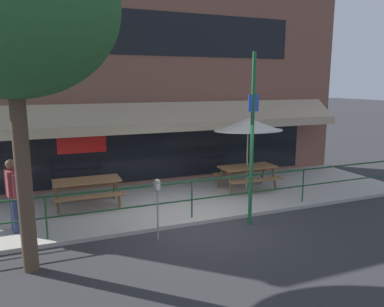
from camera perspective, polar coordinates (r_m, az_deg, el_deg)
The scene contains 10 objects.
ground_plane at distance 9.47m, azimuth 0.67°, elevation -10.89°, with size 120.00×120.00×0.00m, color #2D2D30.
patio_deck at distance 11.21m, azimuth -3.32°, elevation -7.14°, with size 15.00×4.00×0.10m, color #ADA89E.
restaurant_building at distance 12.80m, azimuth -6.78°, elevation 11.12°, with size 15.00×1.60×7.23m.
patio_railing at distance 9.47m, azimuth -0.03°, elevation -5.77°, with size 13.84×0.04×0.97m.
picnic_table_left at distance 10.75m, azimuth -15.69°, elevation -4.67°, with size 1.80×1.42×0.76m.
picnic_table_centre at distance 12.14m, azimuth 8.46°, elevation -2.63°, with size 1.80×1.42×0.76m.
patio_umbrella_centre at distance 11.92m, azimuth 8.54°, elevation 4.32°, with size 2.14×2.14×2.38m.
pedestrian_walking at distance 9.45m, azimuth -25.63°, elevation -5.27°, with size 0.33×0.61×1.71m.
parking_meter_near at distance 8.29m, azimuth -5.33°, elevation -5.70°, with size 0.15×0.16×1.42m.
street_sign_pole at distance 9.07m, azimuth 9.13°, elevation 2.15°, with size 0.28×0.09×4.20m.
Camera 1 is at (-3.42, -8.11, 3.49)m, focal length 35.00 mm.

